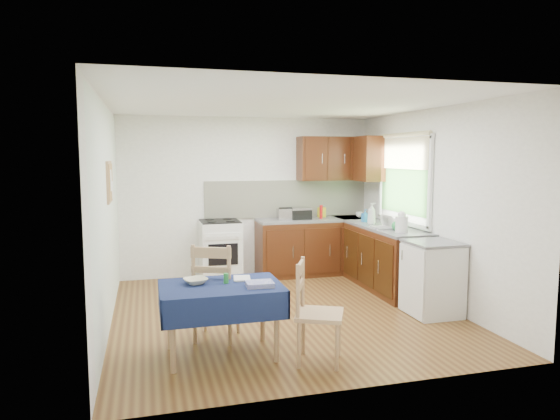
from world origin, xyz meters
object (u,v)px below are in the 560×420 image
object	(u,v)px
kettle	(402,223)
toaster	(285,214)
chair_far	(215,289)
chair_near	(314,309)
sandwich_press	(300,213)
dish_rack	(388,227)
dining_table	(221,296)

from	to	relation	value
kettle	toaster	bearing A→B (deg)	124.80
chair_far	chair_near	xyz separation A→B (m)	(0.80, -0.78, -0.04)
chair_far	sandwich_press	distance (m)	3.04
chair_near	chair_far	bearing A→B (deg)	70.81
chair_far	sandwich_press	bearing A→B (deg)	-100.87
chair_far	kettle	world-z (taller)	kettle
chair_far	kettle	size ratio (longest dim) A/B	3.64
toaster	kettle	xyz separation A→B (m)	(1.12, -1.62, 0.03)
chair_far	toaster	xyz separation A→B (m)	(1.44, 2.46, 0.45)
sandwich_press	chair_far	bearing A→B (deg)	-135.12
chair_far	sandwich_press	size ratio (longest dim) A/B	3.24
chair_far	toaster	distance (m)	2.88
chair_near	dish_rack	world-z (taller)	dish_rack
chair_far	dish_rack	distance (m)	2.85
dining_table	chair_near	xyz separation A→B (m)	(0.80, -0.37, -0.08)
chair_far	toaster	world-z (taller)	toaster
dining_table	toaster	bearing A→B (deg)	57.55
toaster	sandwich_press	world-z (taller)	toaster
chair_near	kettle	world-z (taller)	kettle
chair_near	sandwich_press	distance (m)	3.42
toaster	kettle	bearing A→B (deg)	-30.59
sandwich_press	dish_rack	bearing A→B (deg)	-66.85
kettle	sandwich_press	bearing A→B (deg)	117.97
kettle	chair_near	bearing A→B (deg)	-137.41
dining_table	dish_rack	world-z (taller)	dish_rack
dish_rack	kettle	xyz separation A→B (m)	(0.01, -0.37, 0.10)
sandwich_press	kettle	bearing A→B (deg)	-73.00
dining_table	toaster	size ratio (longest dim) A/B	4.46
chair_far	chair_near	world-z (taller)	chair_far
dining_table	chair_near	distance (m)	0.89
sandwich_press	toaster	bearing A→B (deg)	176.39
toaster	sandwich_press	distance (m)	0.25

